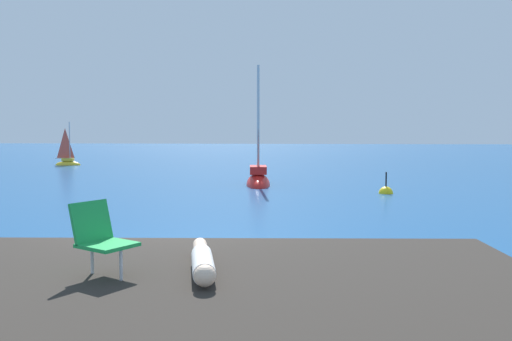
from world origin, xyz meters
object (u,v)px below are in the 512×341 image
(beach_chair, at_px, (100,235))
(sailboat_far, at_px, (68,163))
(sailboat_near, at_px, (258,178))
(person_sunbather, at_px, (202,261))
(marker_buoy, at_px, (386,193))

(beach_chair, bearing_deg, sailboat_far, 144.96)
(sailboat_near, height_order, person_sunbather, sailboat_near)
(sailboat_far, distance_m, marker_buoy, 24.47)
(person_sunbather, relative_size, beach_chair, 2.18)
(person_sunbather, bearing_deg, beach_chair, 90.80)
(sailboat_far, xyz_separation_m, person_sunbather, (14.79, -30.28, 0.91))
(marker_buoy, bearing_deg, sailboat_near, 152.84)
(person_sunbather, xyz_separation_m, beach_chair, (-1.07, -0.24, 0.33))
(sailboat_near, relative_size, person_sunbather, 3.38)
(sailboat_far, xyz_separation_m, marker_buoy, (19.45, -14.85, -0.17))
(sailboat_near, distance_m, marker_buoy, 5.92)
(sailboat_far, bearing_deg, person_sunbather, -68.45)
(person_sunbather, relative_size, marker_buoy, 1.54)
(sailboat_far, bearing_deg, marker_buoy, -41.84)
(sailboat_near, relative_size, marker_buoy, 5.21)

